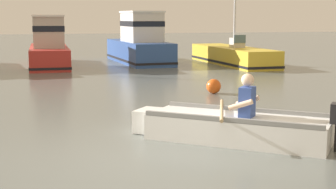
# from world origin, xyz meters

# --- Properties ---
(ground_plane) EXTENTS (120.00, 120.00, 0.00)m
(ground_plane) POSITION_xyz_m (0.00, 0.00, 0.00)
(ground_plane) COLOR slate
(rowboat_with_person) EXTENTS (3.25, 2.85, 1.19)m
(rowboat_with_person) POSITION_xyz_m (1.42, 0.88, 0.25)
(rowboat_with_person) COLOR white
(rowboat_with_person) RESTS_ON ground
(moored_boat_red) EXTENTS (1.71, 6.13, 2.24)m
(moored_boat_red) POSITION_xyz_m (-1.36, 15.63, 0.82)
(moored_boat_red) COLOR #B72D28
(moored_boat_red) RESTS_ON ground
(moored_boat_blue) EXTENTS (2.29, 6.03, 2.42)m
(moored_boat_blue) POSITION_xyz_m (2.85, 16.26, 0.89)
(moored_boat_blue) COLOR #2D519E
(moored_boat_blue) RESTS_ON ground
(moored_boat_yellow) EXTENTS (1.89, 6.70, 3.40)m
(moored_boat_yellow) POSITION_xyz_m (6.84, 14.47, 0.38)
(moored_boat_yellow) COLOR gold
(moored_boat_yellow) RESTS_ON ground
(mooring_buoy) EXTENTS (0.41, 0.41, 0.41)m
(mooring_buoy) POSITION_xyz_m (2.93, 6.13, 0.21)
(mooring_buoy) COLOR #E55919
(mooring_buoy) RESTS_ON ground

